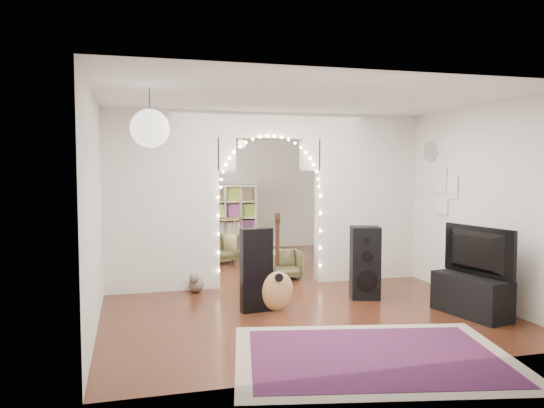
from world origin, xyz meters
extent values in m
plane|color=black|center=(0.00, 0.00, 0.00)|extent=(7.50, 7.50, 0.00)
cube|color=white|center=(0.00, 0.00, 2.70)|extent=(5.00, 7.50, 0.02)
cube|color=silver|center=(0.00, 3.75, 1.35)|extent=(5.00, 0.02, 2.70)
cube|color=silver|center=(0.00, -3.75, 1.35)|extent=(5.00, 0.02, 2.70)
cube|color=silver|center=(-2.50, 0.00, 1.35)|extent=(0.02, 7.50, 2.70)
cube|color=silver|center=(2.50, 0.00, 1.35)|extent=(0.02, 7.50, 2.70)
cube|color=silver|center=(-1.65, 0.00, 1.35)|extent=(1.70, 0.20, 2.70)
cube|color=silver|center=(1.65, 0.00, 1.35)|extent=(1.70, 0.20, 2.70)
cube|color=silver|center=(0.00, 0.00, 2.50)|extent=(1.60, 0.20, 0.40)
cube|color=white|center=(-2.47, 1.80, 1.50)|extent=(0.04, 1.20, 1.40)
cylinder|color=white|center=(2.48, -0.60, 2.10)|extent=(0.03, 0.31, 0.31)
sphere|color=white|center=(-1.90, -2.40, 2.25)|extent=(0.40, 0.40, 0.40)
cube|color=maroon|center=(0.16, -3.40, 0.01)|extent=(3.05, 2.52, 0.02)
cube|color=black|center=(-0.56, -1.51, 0.54)|extent=(0.43, 0.19, 1.08)
ellipsoid|color=tan|center=(-0.30, -1.55, 0.45)|extent=(0.45, 0.23, 0.52)
cube|color=black|center=(-0.30, -1.55, 0.88)|extent=(0.05, 0.04, 0.59)
cube|color=black|center=(-0.30, -1.55, 1.20)|extent=(0.07, 0.04, 0.13)
ellipsoid|color=brown|center=(-1.18, -0.25, 0.12)|extent=(0.31, 0.38, 0.24)
sphere|color=brown|center=(-1.23, -0.38, 0.24)|extent=(0.18, 0.18, 0.14)
cone|color=brown|center=(-1.26, -0.38, 0.30)|extent=(0.04, 0.04, 0.05)
cone|color=brown|center=(-1.19, -0.38, 0.30)|extent=(0.04, 0.04, 0.05)
cylinder|color=brown|center=(-1.12, -0.08, 0.04)|extent=(0.11, 0.22, 0.07)
cube|color=black|center=(1.08, -1.23, 0.51)|extent=(0.47, 0.43, 1.02)
cylinder|color=black|center=(1.03, -1.40, 0.28)|extent=(0.29, 0.10, 0.29)
cylinder|color=black|center=(1.03, -1.40, 0.62)|extent=(0.16, 0.06, 0.16)
cylinder|color=black|center=(1.03, -1.40, 0.85)|extent=(0.09, 0.04, 0.09)
cube|color=black|center=(1.98, -2.39, 0.25)|extent=(0.59, 1.06, 0.50)
imported|color=black|center=(1.98, -2.39, 0.81)|extent=(0.35, 1.08, 0.62)
cube|color=beige|center=(-0.09, 3.50, 0.73)|extent=(1.47, 0.80, 1.47)
cube|color=brown|center=(-0.42, 3.50, 0.73)|extent=(1.23, 0.85, 0.05)
cylinder|color=brown|center=(-0.95, 3.20, 0.35)|extent=(0.05, 0.05, 0.70)
cylinder|color=brown|center=(0.08, 3.16, 0.35)|extent=(0.05, 0.05, 0.70)
cylinder|color=brown|center=(-0.93, 3.84, 0.35)|extent=(0.05, 0.05, 0.70)
cylinder|color=brown|center=(0.11, 3.80, 0.35)|extent=(0.05, 0.05, 0.70)
imported|color=white|center=(-0.42, 3.50, 0.85)|extent=(0.19, 0.19, 0.19)
imported|color=#4C4626|center=(0.37, 0.35, 0.24)|extent=(0.52, 0.53, 0.47)
imported|color=#4C4626|center=(-0.51, 2.01, 0.28)|extent=(0.81, 0.82, 0.57)
camera|label=1|loc=(-2.12, -8.02, 1.85)|focal=35.00mm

